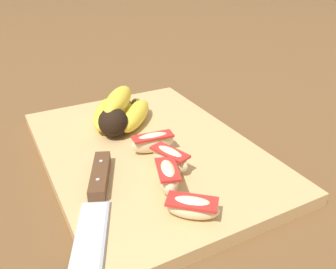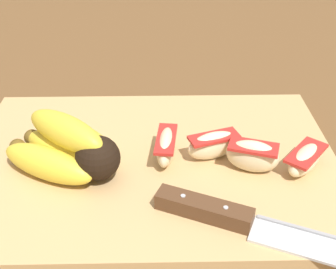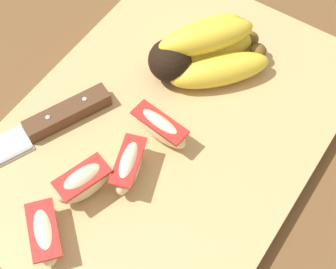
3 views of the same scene
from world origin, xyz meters
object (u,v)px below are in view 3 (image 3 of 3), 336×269
object	(u,v)px
apple_wedge_far	(84,183)
apple_wedge_middle	(45,233)
chefs_knife	(28,134)
apple_wedge_extra	(128,165)
banana_bunch	(204,51)
apple_wedge_near	(162,131)

from	to	relation	value
apple_wedge_far	apple_wedge_middle	bearing A→B (deg)	-179.85
chefs_knife	apple_wedge_middle	world-z (taller)	apple_wedge_middle
apple_wedge_middle	apple_wedge_extra	bearing A→B (deg)	-13.47
chefs_knife	apple_wedge_far	distance (m)	0.10
apple_wedge_far	apple_wedge_extra	world-z (taller)	apple_wedge_far
banana_bunch	apple_wedge_extra	bearing A→B (deg)	-175.54
banana_bunch	apple_wedge_middle	world-z (taller)	banana_bunch
banana_bunch	apple_wedge_middle	bearing A→B (deg)	177.54
chefs_knife	apple_wedge_extra	size ratio (longest dim) A/B	3.89
banana_bunch	chefs_knife	size ratio (longest dim) A/B	0.55
banana_bunch	chefs_knife	bearing A→B (deg)	151.39
banana_bunch	apple_wedge_near	world-z (taller)	banana_bunch
chefs_knife	apple_wedge_far	world-z (taller)	apple_wedge_far
apple_wedge_near	apple_wedge_middle	bearing A→B (deg)	169.36
banana_bunch	apple_wedge_extra	world-z (taller)	banana_bunch
apple_wedge_near	apple_wedge_extra	bearing A→B (deg)	174.87
banana_bunch	apple_wedge_far	distance (m)	0.21
apple_wedge_extra	banana_bunch	bearing A→B (deg)	4.46
banana_bunch	apple_wedge_far	bearing A→B (deg)	176.77
chefs_knife	apple_wedge_middle	bearing A→B (deg)	-130.24
chefs_knife	apple_wedge_near	distance (m)	0.15
apple_wedge_far	banana_bunch	bearing A→B (deg)	-3.23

